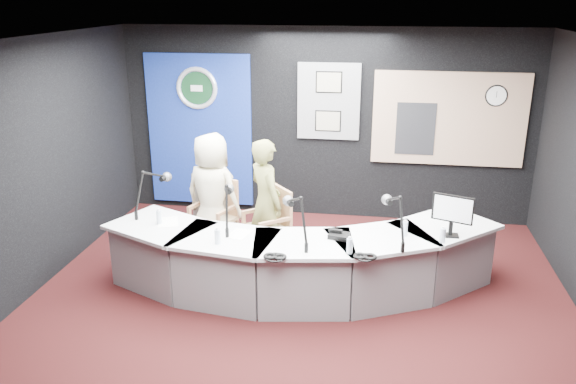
% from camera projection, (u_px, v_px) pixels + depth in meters
% --- Properties ---
extents(ground, '(6.00, 6.00, 0.00)m').
position_uv_depth(ground, '(295.00, 315.00, 6.11)').
color(ground, black).
rests_on(ground, ground).
extents(ceiling, '(6.00, 6.00, 0.02)m').
position_uv_depth(ceiling, '(296.00, 44.00, 5.19)').
color(ceiling, silver).
rests_on(ceiling, ground).
extents(wall_back, '(6.00, 0.02, 2.80)m').
position_uv_depth(wall_back, '(325.00, 125.00, 8.45)').
color(wall_back, black).
rests_on(wall_back, ground).
extents(wall_left, '(0.02, 6.00, 2.80)m').
position_uv_depth(wall_left, '(15.00, 176.00, 6.10)').
color(wall_left, black).
rests_on(wall_left, ground).
extents(broadcast_desk, '(4.50, 1.90, 0.75)m').
position_uv_depth(broadcast_desk, '(298.00, 260.00, 6.51)').
color(broadcast_desk, silver).
rests_on(broadcast_desk, ground).
extents(backdrop_panel, '(1.60, 0.05, 2.30)m').
position_uv_depth(backdrop_panel, '(200.00, 131.00, 8.75)').
color(backdrop_panel, navy).
rests_on(backdrop_panel, wall_back).
extents(agency_seal, '(0.63, 0.07, 0.63)m').
position_uv_depth(agency_seal, '(197.00, 88.00, 8.50)').
color(agency_seal, silver).
rests_on(agency_seal, backdrop_panel).
extents(seal_center, '(0.48, 0.01, 0.48)m').
position_uv_depth(seal_center, '(197.00, 88.00, 8.51)').
color(seal_center, '#0E3419').
rests_on(seal_center, backdrop_panel).
extents(pinboard, '(0.90, 0.04, 1.10)m').
position_uv_depth(pinboard, '(329.00, 102.00, 8.30)').
color(pinboard, slate).
rests_on(pinboard, wall_back).
extents(framed_photo_upper, '(0.34, 0.02, 0.27)m').
position_uv_depth(framed_photo_upper, '(329.00, 82.00, 8.18)').
color(framed_photo_upper, gray).
rests_on(framed_photo_upper, pinboard).
extents(framed_photo_lower, '(0.34, 0.02, 0.27)m').
position_uv_depth(framed_photo_lower, '(328.00, 121.00, 8.37)').
color(framed_photo_lower, gray).
rests_on(framed_photo_lower, pinboard).
extents(booth_window_frame, '(2.12, 0.06, 1.32)m').
position_uv_depth(booth_window_frame, '(449.00, 119.00, 8.12)').
color(booth_window_frame, tan).
rests_on(booth_window_frame, wall_back).
extents(booth_glow, '(2.00, 0.02, 1.20)m').
position_uv_depth(booth_glow, '(449.00, 119.00, 8.11)').
color(booth_glow, '#DAB28A').
rests_on(booth_glow, booth_window_frame).
extents(equipment_rack, '(0.55, 0.02, 0.75)m').
position_uv_depth(equipment_rack, '(415.00, 129.00, 8.21)').
color(equipment_rack, black).
rests_on(equipment_rack, booth_window_frame).
extents(wall_clock, '(0.28, 0.01, 0.28)m').
position_uv_depth(wall_clock, '(496.00, 96.00, 7.89)').
color(wall_clock, white).
rests_on(wall_clock, booth_window_frame).
extents(armchair_left, '(0.73, 0.73, 1.00)m').
position_uv_depth(armchair_left, '(213.00, 216.00, 7.46)').
color(armchair_left, '#A8734C').
rests_on(armchair_left, ground).
extents(armchair_right, '(0.82, 0.82, 1.04)m').
position_uv_depth(armchair_right, '(266.00, 224.00, 7.16)').
color(armchair_right, '#A8734C').
rests_on(armchair_right, ground).
extents(draped_jacket, '(0.50, 0.28, 0.70)m').
position_uv_depth(draped_jacket, '(210.00, 201.00, 7.65)').
color(draped_jacket, '#655E55').
rests_on(draped_jacket, armchair_left).
extents(person_man, '(0.89, 0.71, 1.60)m').
position_uv_depth(person_man, '(212.00, 194.00, 7.36)').
color(person_man, beige).
rests_on(person_man, ground).
extents(person_woman, '(0.66, 0.69, 1.60)m').
position_uv_depth(person_woman, '(266.00, 203.00, 7.07)').
color(person_woman, olive).
rests_on(person_woman, ground).
extents(computer_monitor, '(0.40, 0.17, 0.29)m').
position_uv_depth(computer_monitor, '(453.00, 208.00, 6.12)').
color(computer_monitor, black).
rests_on(computer_monitor, broadcast_desk).
extents(desk_phone, '(0.23, 0.20, 0.05)m').
position_uv_depth(desk_phone, '(339.00, 236.00, 6.17)').
color(desk_phone, black).
rests_on(desk_phone, broadcast_desk).
extents(headphones_near, '(0.21, 0.21, 0.03)m').
position_uv_depth(headphones_near, '(365.00, 256.00, 5.70)').
color(headphones_near, black).
rests_on(headphones_near, broadcast_desk).
extents(headphones_far, '(0.23, 0.23, 0.04)m').
position_uv_depth(headphones_far, '(275.00, 257.00, 5.70)').
color(headphones_far, black).
rests_on(headphones_far, broadcast_desk).
extents(paper_stack, '(0.32, 0.38, 0.00)m').
position_uv_depth(paper_stack, '(168.00, 222.00, 6.60)').
color(paper_stack, white).
rests_on(paper_stack, broadcast_desk).
extents(notepad, '(0.26, 0.33, 0.00)m').
position_uv_depth(notepad, '(239.00, 234.00, 6.27)').
color(notepad, white).
rests_on(notepad, broadcast_desk).
extents(boom_mic_a, '(0.29, 0.72, 0.60)m').
position_uv_depth(boom_mic_a, '(151.00, 187.00, 6.84)').
color(boom_mic_a, black).
rests_on(boom_mic_a, broadcast_desk).
extents(boom_mic_b, '(0.24, 0.73, 0.60)m').
position_uv_depth(boom_mic_b, '(228.00, 201.00, 6.39)').
color(boom_mic_b, black).
rests_on(boom_mic_b, broadcast_desk).
extents(boom_mic_c, '(0.39, 0.68, 0.60)m').
position_uv_depth(boom_mic_c, '(297.00, 214.00, 6.02)').
color(boom_mic_c, black).
rests_on(boom_mic_c, broadcast_desk).
extents(boom_mic_d, '(0.29, 0.72, 0.60)m').
position_uv_depth(boom_mic_d, '(395.00, 213.00, 6.04)').
color(boom_mic_d, black).
rests_on(boom_mic_d, broadcast_desk).
extents(water_bottles, '(3.19, 0.60, 0.18)m').
position_uv_depth(water_bottles, '(293.00, 231.00, 6.13)').
color(water_bottles, silver).
rests_on(water_bottles, broadcast_desk).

